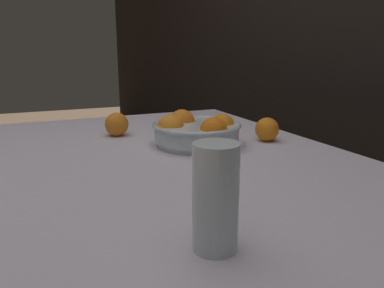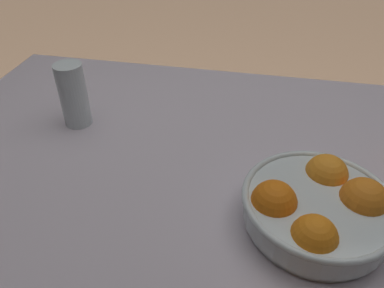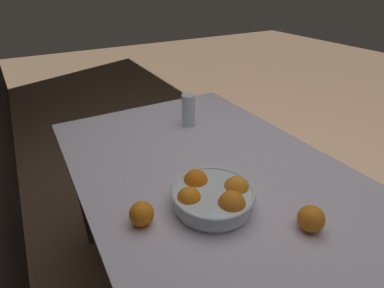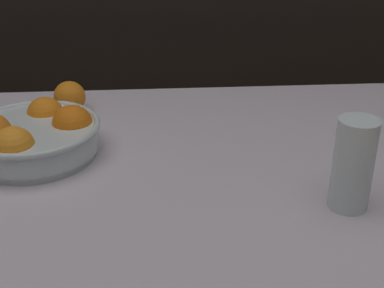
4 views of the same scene
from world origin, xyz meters
TOP-DOWN VIEW (x-y plane):
  - dining_table at (0.00, 0.00)m, footprint 1.45×0.93m
  - fruit_bowl at (-0.15, 0.11)m, footprint 0.26×0.26m
  - juice_glass at (0.40, -0.11)m, footprint 0.06×0.06m
  - orange_loose_near_bowl at (-0.36, -0.08)m, footprint 0.08×0.08m
  - orange_loose_front at (-0.11, 0.33)m, footprint 0.07×0.07m

SIDE VIEW (x-z plane):
  - dining_table at x=0.00m, z-range 0.31..1.07m
  - orange_loose_front at x=-0.11m, z-range 0.76..0.84m
  - orange_loose_near_bowl at x=-0.36m, z-range 0.76..0.84m
  - fruit_bowl at x=-0.15m, z-range 0.76..0.85m
  - juice_glass at x=0.40m, z-range 0.75..0.91m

